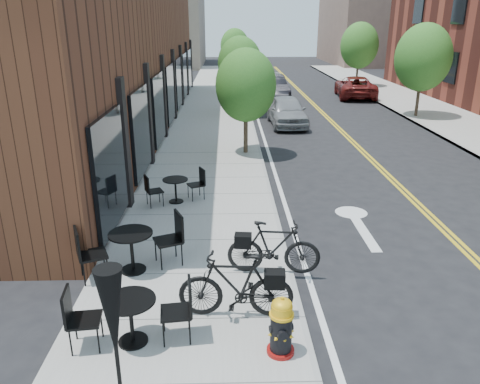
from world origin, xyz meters
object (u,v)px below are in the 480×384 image
object	(u,v)px
parked_car_b	(272,87)
bicycle_left	(236,286)
bistro_set_b	(131,246)
parked_car_a	(287,111)
bicycle_right	(274,248)
bistro_set_c	(176,187)
bistro_set_a	(131,314)
fire_hydrant	(281,327)
parked_car_far	(355,87)
parked_car_c	(269,85)
patio_umbrella	(114,329)

from	to	relation	value
parked_car_b	bicycle_left	bearing A→B (deg)	-103.00
bicycle_left	bistro_set_b	xyz separation A→B (m)	(-2.02, 1.57, -0.04)
parked_car_a	parked_car_b	world-z (taller)	parked_car_b
bicycle_right	bistro_set_c	size ratio (longest dim) A/B	1.13
bistro_set_c	parked_car_a	distance (m)	11.32
bistro_set_a	fire_hydrant	bearing A→B (deg)	-14.59
bistro_set_b	parked_car_a	bearing A→B (deg)	48.49
fire_hydrant	bistro_set_b	world-z (taller)	bistro_set_b
fire_hydrant	parked_car_far	bearing A→B (deg)	61.01
bistro_set_a	bicycle_left	bearing A→B (deg)	15.07
parked_car_a	bistro_set_c	bearing A→B (deg)	-114.11
parked_car_a	parked_car_far	xyz separation A→B (m)	(5.57, 8.61, -0.01)
fire_hydrant	bistro_set_a	size ratio (longest dim) A/B	0.51
parked_car_b	parked_car_far	distance (m)	5.59
bicycle_left	bistro_set_a	distance (m)	1.74
bistro_set_b	parked_car_c	world-z (taller)	parked_car_c
bistro_set_b	parked_car_b	xyz separation A→B (m)	(4.78, 22.39, 0.10)
bistro_set_a	parked_car_c	distance (m)	26.90
bistro_set_c	parked_car_far	world-z (taller)	parked_car_far
fire_hydrant	parked_car_a	world-z (taller)	parked_car_a
bicycle_left	bistro_set_b	distance (m)	2.55
fire_hydrant	bistro_set_a	distance (m)	2.28
bicycle_left	parked_car_a	xyz separation A→B (m)	(2.77, 15.77, 0.00)
parked_car_far	bistro_set_b	bearing A→B (deg)	72.07
bistro_set_b	bicycle_left	bearing A→B (deg)	-60.76
bicycle_left	parked_car_far	world-z (taller)	parked_car_far
patio_umbrella	parked_car_a	distance (m)	18.96
bicycle_left	parked_car_c	xyz separation A→B (m)	(2.77, 25.89, -0.03)
bicycle_left	parked_car_b	bearing A→B (deg)	177.00
bistro_set_a	bistro_set_b	xyz separation A→B (m)	(-0.41, 2.22, 0.04)
bistro_set_c	parked_car_far	size ratio (longest dim) A/B	0.32
fire_hydrant	bistro_set_c	xyz separation A→B (m)	(-2.19, 6.26, -0.02)
patio_umbrella	parked_car_c	bearing A→B (deg)	81.94
bistro_set_b	bistro_set_c	world-z (taller)	bistro_set_b
bicycle_right	parked_car_a	world-z (taller)	parked_car_a
bicycle_left	parked_car_b	size ratio (longest dim) A/B	0.42
fire_hydrant	bistro_set_b	bearing A→B (deg)	124.48
fire_hydrant	bistro_set_b	xyz separation A→B (m)	(-2.67, 2.52, 0.09)
fire_hydrant	bistro_set_c	distance (m)	6.64
patio_umbrella	parked_car_c	world-z (taller)	patio_umbrella
bicycle_left	bistro_set_c	size ratio (longest dim) A/B	1.19
bistro_set_b	parked_car_b	distance (m)	22.89
parked_car_a	bistro_set_b	bearing A→B (deg)	-110.33
bistro_set_a	bistro_set_c	distance (m)	5.96
bistro_set_c	parked_car_far	bearing A→B (deg)	38.33
bicycle_right	parked_car_b	size ratio (longest dim) A/B	0.40
parked_car_c	fire_hydrant	bearing A→B (deg)	-90.12
bistro_set_c	fire_hydrant	bearing A→B (deg)	-95.00
patio_umbrella	parked_car_a	world-z (taller)	patio_umbrella
bicycle_left	patio_umbrella	size ratio (longest dim) A/B	0.78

